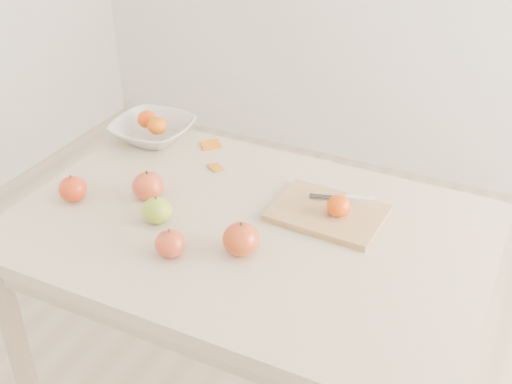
% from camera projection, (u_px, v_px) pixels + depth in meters
% --- Properties ---
extents(table, '(1.20, 0.80, 0.75)m').
position_uv_depth(table, '(248.00, 256.00, 1.68)').
color(table, beige).
rests_on(table, ground).
extents(cutting_board, '(0.29, 0.22, 0.02)m').
position_uv_depth(cutting_board, '(328.00, 213.00, 1.66)').
color(cutting_board, tan).
rests_on(cutting_board, table).
extents(board_tangerine, '(0.06, 0.06, 0.05)m').
position_uv_depth(board_tangerine, '(339.00, 206.00, 1.62)').
color(board_tangerine, '#D55007').
rests_on(board_tangerine, cutting_board).
extents(fruit_bowl, '(0.25, 0.25, 0.06)m').
position_uv_depth(fruit_bowl, '(153.00, 130.00, 2.01)').
color(fruit_bowl, silver).
rests_on(fruit_bowl, table).
extents(bowl_tangerine_near, '(0.06, 0.06, 0.05)m').
position_uv_depth(bowl_tangerine_near, '(147.00, 119.00, 2.01)').
color(bowl_tangerine_near, '#DE4007').
rests_on(bowl_tangerine_near, fruit_bowl).
extents(bowl_tangerine_far, '(0.06, 0.06, 0.05)m').
position_uv_depth(bowl_tangerine_far, '(157.00, 126.00, 1.97)').
color(bowl_tangerine_far, '#D35407').
rests_on(bowl_tangerine_far, fruit_bowl).
extents(orange_peel_a, '(0.07, 0.07, 0.01)m').
position_uv_depth(orange_peel_a, '(211.00, 146.00, 1.98)').
color(orange_peel_a, orange).
rests_on(orange_peel_a, table).
extents(orange_peel_b, '(0.06, 0.05, 0.01)m').
position_uv_depth(orange_peel_b, '(216.00, 168.00, 1.87)').
color(orange_peel_b, orange).
rests_on(orange_peel_b, table).
extents(paring_knife, '(0.17, 0.07, 0.01)m').
position_uv_depth(paring_knife, '(354.00, 199.00, 1.68)').
color(paring_knife, white).
rests_on(paring_knife, cutting_board).
extents(apple_green, '(0.08, 0.08, 0.07)m').
position_uv_depth(apple_green, '(157.00, 210.00, 1.62)').
color(apple_green, '#719A17').
rests_on(apple_green, table).
extents(apple_red_e, '(0.07, 0.07, 0.07)m').
position_uv_depth(apple_red_e, '(170.00, 244.00, 1.50)').
color(apple_red_e, maroon).
rests_on(apple_red_e, table).
extents(apple_red_b, '(0.09, 0.09, 0.08)m').
position_uv_depth(apple_red_b, '(148.00, 186.00, 1.71)').
color(apple_red_b, '#A31C15').
rests_on(apple_red_b, table).
extents(apple_red_c, '(0.09, 0.09, 0.08)m').
position_uv_depth(apple_red_c, '(241.00, 239.00, 1.51)').
color(apple_red_c, maroon).
rests_on(apple_red_c, table).
extents(apple_red_d, '(0.08, 0.08, 0.07)m').
position_uv_depth(apple_red_d, '(73.00, 189.00, 1.71)').
color(apple_red_d, '#A7110E').
rests_on(apple_red_d, table).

